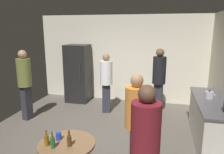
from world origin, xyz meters
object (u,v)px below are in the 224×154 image
at_px(beer_bottle_brown, 69,140).
at_px(person_in_white_shirt, 106,79).
at_px(person_in_black_shirt, 159,77).
at_px(person_in_olive_shirt, 25,79).
at_px(kettle, 209,95).
at_px(plastic_cup_blue, 58,136).
at_px(refrigerator, 78,73).
at_px(beer_bottle_amber, 47,140).
at_px(person_in_orange_shirt, 136,118).
at_px(beer_bottle_green, 53,142).
at_px(person_in_maroon_shirt, 145,145).
at_px(foreground_table, 67,150).

height_order(beer_bottle_brown, person_in_white_shirt, person_in_white_shirt).
relative_size(person_in_black_shirt, person_in_olive_shirt, 1.01).
height_order(beer_bottle_brown, person_in_olive_shirt, person_in_olive_shirt).
relative_size(kettle, plastic_cup_blue, 2.22).
relative_size(plastic_cup_blue, person_in_black_shirt, 0.06).
height_order(refrigerator, beer_bottle_amber, refrigerator).
xyz_separation_m(refrigerator, person_in_orange_shirt, (2.24, -3.18, 0.06)).
xyz_separation_m(beer_bottle_green, person_in_white_shirt, (-0.10, 3.16, 0.14)).
height_order(kettle, person_in_olive_shirt, person_in_olive_shirt).
relative_size(kettle, person_in_black_shirt, 0.14).
distance_m(kettle, person_in_olive_shirt, 4.29).
height_order(refrigerator, person_in_white_shirt, refrigerator).
xyz_separation_m(beer_bottle_amber, beer_bottle_brown, (0.31, 0.06, 0.00)).
bearing_deg(person_in_olive_shirt, beer_bottle_green, -37.11).
bearing_deg(kettle, beer_bottle_green, -136.71).
relative_size(beer_bottle_green, person_in_olive_shirt, 0.13).
distance_m(kettle, person_in_white_shirt, 2.61).
height_order(beer_bottle_brown, beer_bottle_green, same).
distance_m(refrigerator, beer_bottle_brown, 4.06).
distance_m(person_in_maroon_shirt, person_in_black_shirt, 3.36).
distance_m(beer_bottle_brown, person_in_black_shirt, 3.36).
relative_size(beer_bottle_brown, person_in_black_shirt, 0.13).
xyz_separation_m(beer_bottle_brown, person_in_maroon_shirt, (1.03, -0.20, 0.18)).
distance_m(beer_bottle_amber, person_in_orange_shirt, 1.33).
distance_m(person_in_orange_shirt, person_in_olive_shirt, 3.34).
distance_m(beer_bottle_amber, person_in_white_shirt, 3.13).
height_order(beer_bottle_amber, person_in_orange_shirt, person_in_orange_shirt).
bearing_deg(foreground_table, beer_bottle_green, -127.23).
bearing_deg(person_in_black_shirt, person_in_white_shirt, -77.89).
xyz_separation_m(beer_bottle_amber, person_in_olive_shirt, (-1.85, 2.19, 0.23)).
bearing_deg(beer_bottle_amber, refrigerator, 106.05).
relative_size(refrigerator, person_in_white_shirt, 1.10).
distance_m(refrigerator, person_in_white_shirt, 1.34).
bearing_deg(beer_bottle_amber, beer_bottle_green, -17.46).
relative_size(beer_bottle_green, person_in_white_shirt, 0.14).
bearing_deg(kettle, person_in_maroon_shirt, -115.62).
bearing_deg(kettle, person_in_olive_shirt, 179.63).
bearing_deg(person_in_orange_shirt, person_in_maroon_shirt, 97.83).
distance_m(beer_bottle_brown, person_in_maroon_shirt, 1.06).
distance_m(foreground_table, person_in_white_shirt, 3.02).
relative_size(plastic_cup_blue, person_in_olive_shirt, 0.06).
bearing_deg(person_in_maroon_shirt, foreground_table, 24.34).
xyz_separation_m(kettle, person_in_white_shirt, (-2.43, 0.96, -0.02)).
relative_size(beer_bottle_amber, beer_bottle_green, 1.00).
bearing_deg(beer_bottle_green, beer_bottle_brown, 24.94).
distance_m(kettle, beer_bottle_amber, 3.26).
bearing_deg(beer_bottle_amber, plastic_cup_blue, 66.52).
distance_m(kettle, foreground_table, 3.02).
xyz_separation_m(beer_bottle_brown, person_in_black_shirt, (1.10, 3.16, 0.24)).
xyz_separation_m(plastic_cup_blue, person_in_white_shirt, (-0.07, 2.94, 0.16)).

